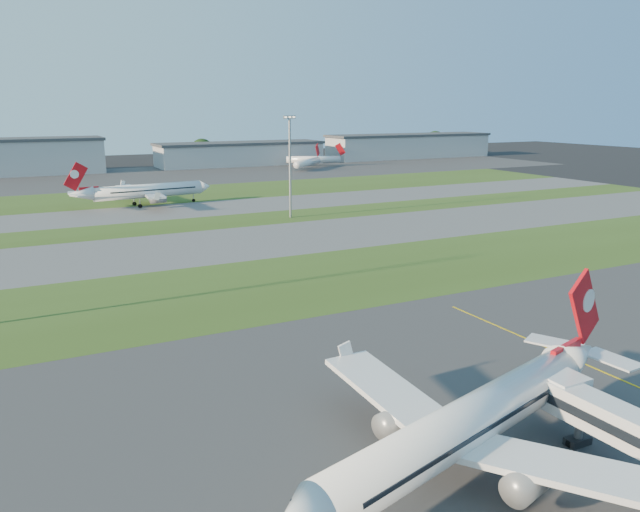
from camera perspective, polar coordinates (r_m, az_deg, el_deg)
ground at (r=68.63m, az=24.87°, el=-11.84°), size 700.00×700.00×0.00m
apron_near at (r=68.62m, az=24.87°, el=-11.84°), size 300.00×70.00×0.01m
grass_strip_a at (r=106.10m, az=2.46°, el=-1.77°), size 300.00×34.00×0.01m
taxiway_a at (r=134.97m, az=-4.46°, el=1.52°), size 300.00×32.00×0.01m
grass_strip_b at (r=157.92m, az=-7.98°, el=3.18°), size 300.00×18.00×0.01m
taxiway_b at (r=178.58m, az=-10.32°, el=4.28°), size 300.00×26.00×0.01m
grass_strip_c at (r=210.07m, az=-12.97°, el=5.51°), size 300.00×40.00×0.01m
apron_far at (r=268.26m, az=-16.20°, el=6.99°), size 400.00×80.00×0.01m
airliner_parked at (r=50.70m, az=13.23°, el=-14.85°), size 36.96×31.06×11.81m
airliner_taxiing at (r=186.97m, az=-15.49°, el=5.73°), size 38.63×32.62×12.07m
mini_jet_near at (r=286.70m, az=-1.14°, el=8.56°), size 22.24×20.62×9.48m
mini_jet_far at (r=303.87m, az=-0.56°, el=8.84°), size 27.17×12.68×9.48m
light_mast_centre at (r=159.66m, az=-2.77°, el=8.77°), size 3.20×0.70×25.80m
hangar_west at (r=292.71m, az=-26.22°, el=8.15°), size 71.40×23.00×15.20m
hangar_east at (r=311.28m, az=-7.29°, el=9.28°), size 81.60×23.00×11.20m
hangar_far_east at (r=357.74m, az=8.16°, el=9.95°), size 96.90×23.00×13.20m
tree_mid_west at (r=305.30m, az=-21.52°, el=8.42°), size 9.90×9.90×10.80m
tree_mid_east at (r=319.80m, az=-10.73°, el=9.47°), size 11.55×11.55×12.60m
tree_east at (r=346.84m, az=1.50°, el=9.89°), size 10.45×10.45×11.40m
tree_far_east at (r=388.31m, az=10.47°, el=10.25°), size 12.65×12.65×13.80m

